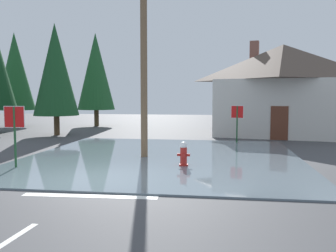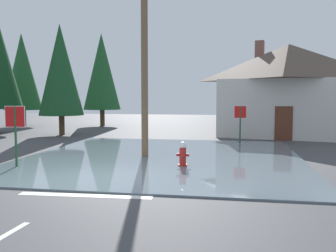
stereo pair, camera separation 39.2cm
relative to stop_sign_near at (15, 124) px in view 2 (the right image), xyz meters
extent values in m
cube|color=#424244|center=(3.41, -1.24, -1.65)|extent=(80.00, 80.00, 0.10)
cube|color=slate|center=(4.82, 3.13, -1.57)|extent=(11.30, 11.87, 0.05)
cube|color=silver|center=(3.87, -3.06, -1.60)|extent=(3.59, 0.48, 0.01)
cylinder|color=#1E4C28|center=(0.00, 0.00, -0.49)|extent=(0.08, 0.08, 2.22)
cube|color=white|center=(0.00, 0.00, 0.25)|extent=(0.77, 0.04, 0.77)
cube|color=red|center=(0.00, 0.00, 0.25)|extent=(0.73, 0.05, 0.73)
cylinder|color=#AD231E|center=(5.89, 1.16, -1.55)|extent=(0.34, 0.34, 0.11)
cylinder|color=#AD231E|center=(5.89, 1.16, -1.18)|extent=(0.25, 0.25, 0.61)
sphere|color=white|center=(5.89, 1.16, -0.80)|extent=(0.27, 0.27, 0.27)
cylinder|color=#AD231E|center=(5.71, 1.16, -1.15)|extent=(0.11, 0.10, 0.10)
cylinder|color=#AD231E|center=(6.07, 1.16, -1.15)|extent=(0.11, 0.10, 0.10)
cylinder|color=#AD231E|center=(5.89, 0.98, -1.15)|extent=(0.12, 0.11, 0.12)
cylinder|color=brown|center=(4.06, 2.91, 2.40)|extent=(0.28, 0.28, 8.00)
cylinder|color=#1E4C28|center=(8.09, 8.15, -0.57)|extent=(0.08, 0.08, 2.05)
cube|color=white|center=(8.09, 8.15, 0.13)|extent=(0.67, 0.18, 0.68)
cube|color=red|center=(8.09, 8.15, 0.13)|extent=(0.63, 0.18, 0.64)
cube|color=beige|center=(11.26, 13.39, 0.22)|extent=(9.15, 7.94, 3.63)
pyramid|color=brown|center=(11.26, 13.39, 3.21)|extent=(9.88, 8.58, 2.36)
cube|color=brown|center=(9.52, 14.93, 3.80)|extent=(0.71, 0.71, 2.13)
cube|color=#592D1E|center=(10.63, 10.18, -0.60)|extent=(0.99, 0.25, 2.00)
cylinder|color=#4C3823|center=(-3.55, 10.89, -0.94)|extent=(0.37, 0.37, 1.32)
cone|color=#194723|center=(-3.55, 10.89, 2.73)|extent=(2.93, 2.93, 6.02)
cylinder|color=#4C3823|center=(-9.99, 16.91, -0.89)|extent=(0.40, 0.40, 1.42)
cone|color=#1E5128|center=(-9.99, 16.91, 3.07)|extent=(3.17, 3.17, 6.49)
cylinder|color=#4C3823|center=(-3.43, 18.37, -0.89)|extent=(0.40, 0.40, 1.43)
cone|color=#1E5128|center=(-3.43, 18.37, 3.10)|extent=(3.18, 3.18, 6.53)
camera|label=1|loc=(7.22, -11.96, 0.98)|focal=39.11mm
camera|label=2|loc=(7.61, -11.90, 0.98)|focal=39.11mm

